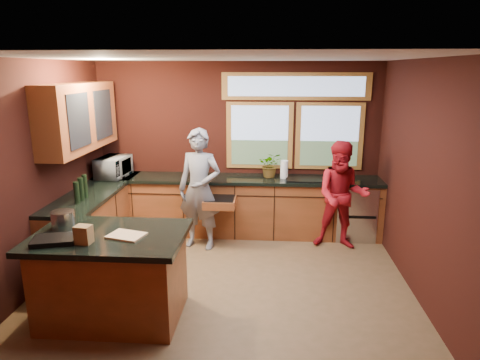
# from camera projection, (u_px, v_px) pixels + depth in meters

# --- Properties ---
(floor) EXTENTS (4.50, 4.50, 0.00)m
(floor) POSITION_uv_depth(u_px,v_px,m) (225.00, 283.00, 5.31)
(floor) COLOR brown
(floor) RESTS_ON ground
(room_shell) EXTENTS (4.52, 4.02, 2.71)m
(room_shell) POSITION_uv_depth(u_px,v_px,m) (178.00, 135.00, 5.21)
(room_shell) COLOR black
(room_shell) RESTS_ON ground
(back_counter) EXTENTS (4.50, 0.64, 0.93)m
(back_counter) POSITION_uv_depth(u_px,v_px,m) (249.00, 206.00, 6.81)
(back_counter) COLOR brown
(back_counter) RESTS_ON floor
(left_counter) EXTENTS (0.64, 2.30, 0.93)m
(left_counter) POSITION_uv_depth(u_px,v_px,m) (97.00, 221.00, 6.15)
(left_counter) COLOR brown
(left_counter) RESTS_ON floor
(island) EXTENTS (1.55, 1.05, 0.95)m
(island) POSITION_uv_depth(u_px,v_px,m) (112.00, 275.00, 4.49)
(island) COLOR brown
(island) RESTS_ON floor
(person_grey) EXTENTS (0.73, 0.56, 1.77)m
(person_grey) POSITION_uv_depth(u_px,v_px,m) (200.00, 189.00, 6.20)
(person_grey) COLOR slate
(person_grey) RESTS_ON floor
(person_red) EXTENTS (0.84, 0.69, 1.60)m
(person_red) POSITION_uv_depth(u_px,v_px,m) (342.00, 196.00, 6.20)
(person_red) COLOR #A3131C
(person_red) RESTS_ON floor
(microwave) EXTENTS (0.45, 0.62, 0.32)m
(microwave) POSITION_uv_depth(u_px,v_px,m) (113.00, 167.00, 6.68)
(microwave) COLOR #999999
(microwave) RESTS_ON left_counter
(potted_plant) EXTENTS (0.35, 0.31, 0.39)m
(potted_plant) POSITION_uv_depth(u_px,v_px,m) (270.00, 165.00, 6.67)
(potted_plant) COLOR #999999
(potted_plant) RESTS_ON back_counter
(paper_towel) EXTENTS (0.12, 0.12, 0.28)m
(paper_towel) POSITION_uv_depth(u_px,v_px,m) (284.00, 169.00, 6.62)
(paper_towel) COLOR white
(paper_towel) RESTS_ON back_counter
(cutting_board) EXTENTS (0.40, 0.33, 0.02)m
(cutting_board) POSITION_uv_depth(u_px,v_px,m) (126.00, 235.00, 4.31)
(cutting_board) COLOR tan
(cutting_board) RESTS_ON island
(stock_pot) EXTENTS (0.24, 0.24, 0.18)m
(stock_pot) POSITION_uv_depth(u_px,v_px,m) (63.00, 219.00, 4.53)
(stock_pot) COLOR #AFAEB3
(stock_pot) RESTS_ON island
(paper_bag) EXTENTS (0.16, 0.14, 0.18)m
(paper_bag) POSITION_uv_depth(u_px,v_px,m) (84.00, 235.00, 4.12)
(paper_bag) COLOR brown
(paper_bag) RESTS_ON island
(black_tray) EXTENTS (0.46, 0.38, 0.05)m
(black_tray) POSITION_uv_depth(u_px,v_px,m) (54.00, 240.00, 4.15)
(black_tray) COLOR black
(black_tray) RESTS_ON island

